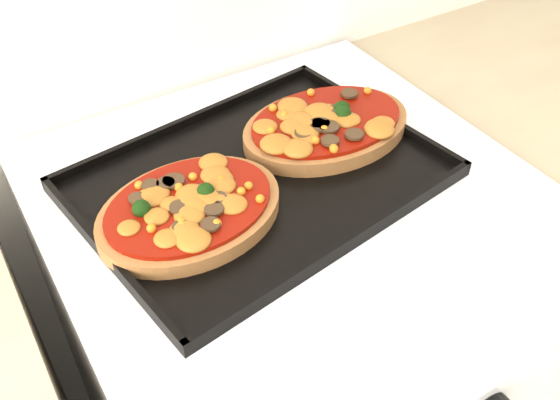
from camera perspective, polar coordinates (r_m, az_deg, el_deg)
stove at (r=1.13m, az=1.04°, el=-16.97°), size 0.60×0.60×0.91m
baking_tray at (r=0.79m, az=-1.91°, el=2.17°), size 0.48×0.38×0.02m
pizza_left at (r=0.73m, az=-8.27°, el=-0.74°), size 0.24×0.19×0.03m
pizza_right at (r=0.85m, az=4.26°, el=6.92°), size 0.25×0.18×0.04m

